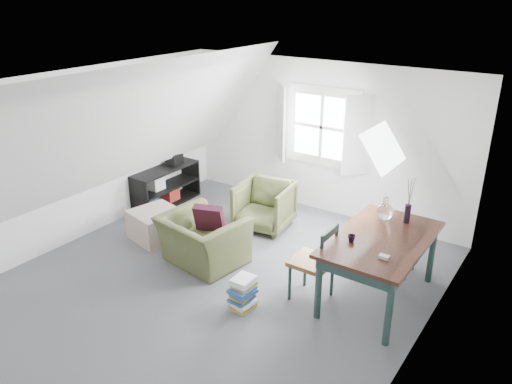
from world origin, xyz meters
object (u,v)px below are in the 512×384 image
Objects in this scene: armchair_far at (264,227)px; dining_table at (381,246)px; armchair_near at (204,262)px; media_shelf at (164,189)px; magazine_stack at (243,293)px; dining_chair_near at (315,261)px; dining_chair_far at (400,243)px; ottoman at (156,225)px.

dining_table is (2.21, -0.85, 0.73)m from armchair_far.
armchair_near is 0.81× the size of media_shelf.
armchair_far is 2.07× the size of magazine_stack.
dining_chair_near is 0.76× the size of media_shelf.
armchair_far is at bearing 14.02° from dining_chair_far.
dining_chair_near is (-0.63, -0.44, -0.21)m from dining_table.
dining_table reaches higher than ottoman.
dining_chair_near is at bearing -1.32° from ottoman.
dining_chair_near is at bearing 47.26° from magazine_stack.
armchair_near is at bearing -67.40° from dining_chair_near.
magazine_stack is at bearing -71.43° from armchair_far.
magazine_stack is at bearing -18.36° from ottoman.
magazine_stack reaches higher than armchair_near.
dining_table reaches higher than magazine_stack.
media_shelf reaches higher than magazine_stack.
dining_chair_far is at bearing -143.37° from armchair_near.
dining_table is at bearing 41.41° from magazine_stack.
ottoman is at bearing -0.52° from armchair_near.
media_shelf is at bearing 178.92° from armchair_far.
dining_chair_far is (2.30, 1.26, 0.44)m from armchair_near.
magazine_stack is at bearing 73.20° from dining_chair_far.
armchair_near is 2.47m from dining_table.
armchair_near is at bearing 152.90° from magazine_stack.
armchair_far is 2.26m from dining_chair_far.
dining_chair_far is at bearing 89.44° from dining_table.
dining_table is 0.78m from dining_chair_far.
armchair_near is 1.26× the size of dining_chair_far.
dining_chair_near reaches higher than media_shelf.
armchair_near is 0.63× the size of dining_table.
armchair_far reaches higher than armchair_near.
dining_chair_near is at bearing -168.85° from armchair_near.
magazine_stack is (-1.22, -1.81, -0.24)m from dining_chair_far.
armchair_near is 1.39m from armchair_far.
dining_chair_near reaches higher than dining_chair_far.
media_shelf is 3.36m from magazine_stack.
dining_chair_near is (1.58, -1.29, 0.52)m from armchair_far.
armchair_near is 1.09m from ottoman.
media_shelf reaches higher than ottoman.
armchair_far is at bearing 10.10° from media_shelf.
dining_table is (2.30, 0.53, 0.73)m from armchair_near.
armchair_far is at bearing 47.14° from ottoman.
armchair_near is at bearing -167.62° from dining_table.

